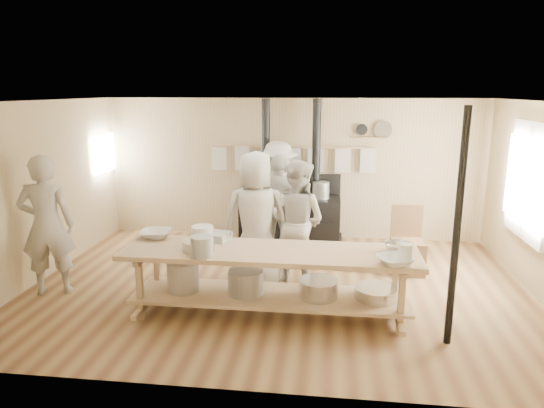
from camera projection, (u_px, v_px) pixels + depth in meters
name	position (u px, v px, depth m)	size (l,w,h in m)	color
ground	(278.00, 286.00, 6.95)	(7.00, 7.00, 0.00)	brown
room_shell	(278.00, 175.00, 6.57)	(7.00, 7.00, 7.00)	tan
window_right	(529.00, 181.00, 6.77)	(0.09, 1.50, 1.65)	beige
left_opening	(104.00, 154.00, 8.91)	(0.00, 0.90, 0.90)	white
stove	(290.00, 214.00, 8.87)	(1.90, 0.75, 2.60)	black
towel_rail	(292.00, 156.00, 8.90)	(3.00, 0.04, 0.47)	tan
back_wall_shelf	(374.00, 132.00, 8.66)	(0.63, 0.14, 0.32)	tan
prep_table	(269.00, 275.00, 5.96)	(3.60, 0.90, 0.85)	tan
support_post	(457.00, 231.00, 5.10)	(0.08, 0.08, 2.60)	black
cook_far_left	(47.00, 225.00, 6.52)	(0.70, 0.46, 1.93)	beige
cook_left	(297.00, 221.00, 6.98)	(0.87, 0.68, 1.79)	beige
cook_center	(256.00, 220.00, 6.80)	(0.95, 0.62, 1.94)	beige
cook_right	(280.00, 208.00, 7.82)	(1.03, 0.43, 1.75)	beige
cook_by_window	(278.00, 194.00, 8.64)	(1.21, 0.70, 1.87)	beige
chair	(407.00, 253.00, 7.42)	(0.50, 0.50, 1.02)	brown
bowl_white_a	(156.00, 234.00, 6.37)	(0.40, 0.40, 0.10)	white
bowl_steel_a	(220.00, 236.00, 6.27)	(0.29, 0.29, 0.09)	silver
bowl_white_b	(395.00, 260.00, 5.38)	(0.39, 0.39, 0.10)	white
bowl_steel_b	(399.00, 248.00, 5.81)	(0.33, 0.33, 0.10)	silver
roasting_pan	(212.00, 236.00, 6.28)	(0.44, 0.30, 0.10)	#B2B2B7
mixing_bowl_large	(198.00, 245.00, 5.87)	(0.39, 0.39, 0.13)	silver
bucket_galv	(202.00, 247.00, 5.62)	(0.26, 0.26, 0.24)	gray
deep_bowl_enamel	(203.00, 233.00, 6.29)	(0.28, 0.28, 0.17)	white
pitcher	(405.00, 254.00, 5.35)	(0.16, 0.16, 0.25)	white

